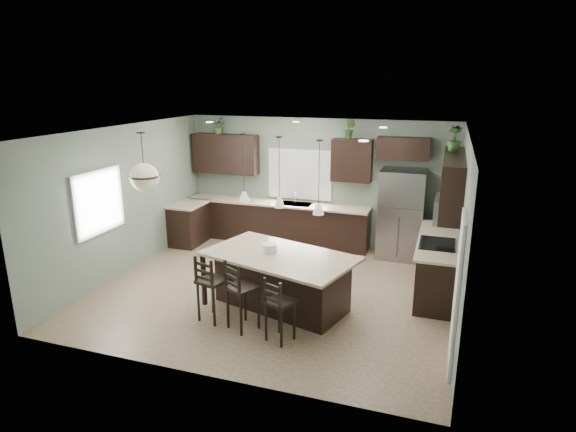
# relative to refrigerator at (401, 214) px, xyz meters

# --- Properties ---
(ground) EXTENTS (6.00, 6.00, 0.00)m
(ground) POSITION_rel_refrigerator_xyz_m (-1.91, -2.34, -0.93)
(ground) COLOR #9E8466
(ground) RESTS_ON ground
(pantry_door) EXTENTS (0.04, 0.82, 2.04)m
(pantry_door) POSITION_rel_refrigerator_xyz_m (1.06, -3.89, 0.09)
(pantry_door) COLOR white
(pantry_door) RESTS_ON ground
(window_back) EXTENTS (1.35, 0.02, 1.00)m
(window_back) POSITION_rel_refrigerator_xyz_m (-2.31, 0.40, 0.62)
(window_back) COLOR white
(window_back) RESTS_ON room_shell
(window_left) EXTENTS (0.02, 1.10, 1.00)m
(window_left) POSITION_rel_refrigerator_xyz_m (-4.90, -3.14, 0.62)
(window_left) COLOR white
(window_left) RESTS_ON room_shell
(left_return_cabs) EXTENTS (0.60, 0.90, 0.90)m
(left_return_cabs) POSITION_rel_refrigerator_xyz_m (-4.61, -0.64, -0.48)
(left_return_cabs) COLOR black
(left_return_cabs) RESTS_ON ground
(left_return_countertop) EXTENTS (0.66, 0.96, 0.04)m
(left_return_countertop) POSITION_rel_refrigerator_xyz_m (-4.59, -0.64, -0.01)
(left_return_countertop) COLOR beige
(left_return_countertop) RESTS_ON left_return_cabs
(back_lower_cabs) EXTENTS (4.20, 0.60, 0.90)m
(back_lower_cabs) POSITION_rel_refrigerator_xyz_m (-2.76, 0.11, -0.48)
(back_lower_cabs) COLOR black
(back_lower_cabs) RESTS_ON ground
(back_countertop) EXTENTS (4.20, 0.66, 0.04)m
(back_countertop) POSITION_rel_refrigerator_xyz_m (-2.76, 0.09, -0.01)
(back_countertop) COLOR beige
(back_countertop) RESTS_ON back_lower_cabs
(sink_inset) EXTENTS (0.70, 0.45, 0.01)m
(sink_inset) POSITION_rel_refrigerator_xyz_m (-2.31, 0.09, 0.01)
(sink_inset) COLOR gray
(sink_inset) RESTS_ON back_countertop
(faucet) EXTENTS (0.02, 0.02, 0.28)m
(faucet) POSITION_rel_refrigerator_xyz_m (-2.31, 0.06, 0.16)
(faucet) COLOR silver
(faucet) RESTS_ON back_countertop
(back_upper_left) EXTENTS (1.55, 0.34, 0.90)m
(back_upper_left) POSITION_rel_refrigerator_xyz_m (-4.06, 0.24, 1.02)
(back_upper_left) COLOR black
(back_upper_left) RESTS_ON room_shell
(back_upper_right) EXTENTS (0.85, 0.34, 0.90)m
(back_upper_right) POSITION_rel_refrigerator_xyz_m (-1.11, 0.24, 1.02)
(back_upper_right) COLOR black
(back_upper_right) RESTS_ON room_shell
(fridge_header) EXTENTS (1.05, 0.34, 0.45)m
(fridge_header) POSITION_rel_refrigerator_xyz_m (-0.06, 0.24, 1.32)
(fridge_header) COLOR black
(fridge_header) RESTS_ON room_shell
(right_lower_cabs) EXTENTS (0.60, 2.35, 0.90)m
(right_lower_cabs) POSITION_rel_refrigerator_xyz_m (0.79, -1.46, -0.48)
(right_lower_cabs) COLOR black
(right_lower_cabs) RESTS_ON ground
(right_countertop) EXTENTS (0.66, 2.35, 0.04)m
(right_countertop) POSITION_rel_refrigerator_xyz_m (0.77, -1.46, -0.01)
(right_countertop) COLOR beige
(right_countertop) RESTS_ON right_lower_cabs
(cooktop) EXTENTS (0.58, 0.75, 0.02)m
(cooktop) POSITION_rel_refrigerator_xyz_m (0.77, -1.74, 0.02)
(cooktop) COLOR black
(cooktop) RESTS_ON right_countertop
(wall_oven_front) EXTENTS (0.01, 0.72, 0.60)m
(wall_oven_front) POSITION_rel_refrigerator_xyz_m (0.48, -1.74, -0.48)
(wall_oven_front) COLOR gray
(wall_oven_front) RESTS_ON right_lower_cabs
(right_upper_cabs) EXTENTS (0.34, 2.35, 0.90)m
(right_upper_cabs) POSITION_rel_refrigerator_xyz_m (0.92, -1.46, 1.02)
(right_upper_cabs) COLOR black
(right_upper_cabs) RESTS_ON room_shell
(microwave) EXTENTS (0.40, 0.75, 0.40)m
(microwave) POSITION_rel_refrigerator_xyz_m (0.87, -1.74, 0.62)
(microwave) COLOR gray
(microwave) RESTS_ON right_upper_cabs
(refrigerator) EXTENTS (0.90, 0.74, 1.85)m
(refrigerator) POSITION_rel_refrigerator_xyz_m (0.00, 0.00, 0.00)
(refrigerator) COLOR gray
(refrigerator) RESTS_ON ground
(kitchen_island) EXTENTS (2.63, 1.94, 0.92)m
(kitchen_island) POSITION_rel_refrigerator_xyz_m (-1.59, -3.02, -0.46)
(kitchen_island) COLOR black
(kitchen_island) RESTS_ON ground
(serving_dish) EXTENTS (0.24, 0.24, 0.14)m
(serving_dish) POSITION_rel_refrigerator_xyz_m (-1.78, -2.97, 0.07)
(serving_dish) COLOR white
(serving_dish) RESTS_ON kitchen_island
(bar_stool_left) EXTENTS (0.49, 0.49, 1.07)m
(bar_stool_left) POSITION_rel_refrigerator_xyz_m (-2.43, -3.72, -0.39)
(bar_stool_left) COLOR black
(bar_stool_left) RESTS_ON ground
(bar_stool_center) EXTENTS (0.55, 0.55, 1.09)m
(bar_stool_center) POSITION_rel_refrigerator_xyz_m (-1.88, -3.83, -0.38)
(bar_stool_center) COLOR black
(bar_stool_center) RESTS_ON ground
(bar_stool_right) EXTENTS (0.47, 0.47, 0.98)m
(bar_stool_right) POSITION_rel_refrigerator_xyz_m (-1.25, -3.98, -0.43)
(bar_stool_right) COLOR black
(bar_stool_right) RESTS_ON ground
(pendant_left) EXTENTS (0.17, 0.17, 1.10)m
(pendant_left) POSITION_rel_refrigerator_xyz_m (-2.26, -2.83, 1.32)
(pendant_left) COLOR white
(pendant_left) RESTS_ON room_shell
(pendant_center) EXTENTS (0.17, 0.17, 1.10)m
(pendant_center) POSITION_rel_refrigerator_xyz_m (-1.59, -3.02, 1.32)
(pendant_center) COLOR silver
(pendant_center) RESTS_ON room_shell
(pendant_right) EXTENTS (0.17, 0.17, 1.10)m
(pendant_right) POSITION_rel_refrigerator_xyz_m (-0.92, -3.22, 1.32)
(pendant_right) COLOR silver
(pendant_right) RESTS_ON room_shell
(chandelier) EXTENTS (0.51, 0.51, 0.99)m
(chandelier) POSITION_rel_refrigerator_xyz_m (-3.90, -3.15, 1.38)
(chandelier) COLOR beige
(chandelier) RESTS_ON room_shell
(plant_back_left) EXTENTS (0.38, 0.35, 0.38)m
(plant_back_left) POSITION_rel_refrigerator_xyz_m (-4.19, 0.21, 1.67)
(plant_back_left) COLOR #375424
(plant_back_left) RESTS_ON back_upper_left
(plant_back_right) EXTENTS (0.28, 0.25, 0.42)m
(plant_back_right) POSITION_rel_refrigerator_xyz_m (-1.17, 0.21, 1.68)
(plant_back_right) COLOR #325123
(plant_back_right) RESTS_ON back_upper_right
(plant_right_wall) EXTENTS (0.30, 0.30, 0.43)m
(plant_right_wall) POSITION_rel_refrigerator_xyz_m (0.89, -0.93, 1.69)
(plant_right_wall) COLOR #2D5927
(plant_right_wall) RESTS_ON right_upper_cabs
(room_shell) EXTENTS (6.00, 6.00, 6.00)m
(room_shell) POSITION_rel_refrigerator_xyz_m (-1.91, -2.34, 0.77)
(room_shell) COLOR slate
(room_shell) RESTS_ON ground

